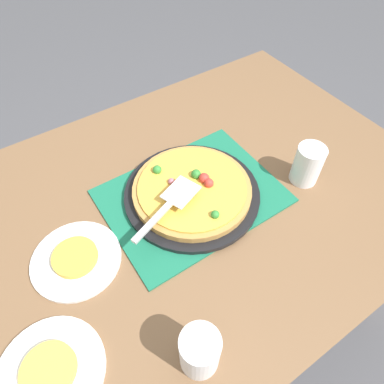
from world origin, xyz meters
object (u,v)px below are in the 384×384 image
object	(u,v)px
pizza	(192,189)
plate_far_right	(76,260)
plate_near_left	(51,372)
served_slice_left	(48,370)
cup_far	(308,165)
pizza_server	(170,204)
cup_near	(200,351)
pizza_pan	(192,194)
served_slice_right	(75,257)

from	to	relation	value
pizza	plate_far_right	distance (m)	0.35
pizza	plate_near_left	xyz separation A→B (m)	(0.49, 0.22, -0.03)
pizza	served_slice_left	distance (m)	0.53
plate_near_left	plate_far_right	size ratio (longest dim) A/B	1.00
cup_far	pizza_server	size ratio (longest dim) A/B	0.52
cup_near	cup_far	world-z (taller)	same
pizza_pan	plate_far_right	world-z (taller)	pizza_pan
served_slice_left	pizza_server	distance (m)	0.44
plate_far_right	served_slice_left	xyz separation A→B (m)	(0.14, 0.21, 0.01)
plate_near_left	cup_far	bearing A→B (deg)	-173.37
plate_near_left	cup_near	bearing A→B (deg)	150.89
pizza_pan	cup_far	size ratio (longest dim) A/B	3.17
plate_near_left	served_slice_left	world-z (taller)	served_slice_left
pizza_pan	cup_near	xyz separation A→B (m)	(0.22, 0.36, 0.05)
pizza	pizza_server	world-z (taller)	pizza_server
plate_far_right	pizza_server	xyz separation A→B (m)	(-0.26, 0.02, 0.07)
cup_near	pizza_server	distance (m)	0.36
pizza_pan	cup_far	distance (m)	0.34
served_slice_right	cup_near	bearing A→B (deg)	109.33
cup_near	pizza	bearing A→B (deg)	-121.77
served_slice_left	pizza_server	world-z (taller)	pizza_server
pizza	pizza_server	xyz separation A→B (m)	(0.09, 0.03, 0.04)
pizza	plate_far_right	xyz separation A→B (m)	(0.35, 0.01, -0.03)
pizza	cup_near	world-z (taller)	cup_near
pizza_pan	plate_far_right	size ratio (longest dim) A/B	1.73
plate_near_left	pizza_server	distance (m)	0.44
pizza_server	pizza	bearing A→B (deg)	-159.24
plate_far_right	cup_near	size ratio (longest dim) A/B	1.83
served_slice_left	plate_far_right	bearing A→B (deg)	-123.46
plate_near_left	cup_far	world-z (taller)	cup_far
pizza_pan	plate_near_left	size ratio (longest dim) A/B	1.73
served_slice_left	cup_near	world-z (taller)	cup_near
plate_far_right	cup_far	xyz separation A→B (m)	(-0.66, 0.12, 0.06)
plate_far_right	pizza	bearing A→B (deg)	-178.34
cup_near	pizza_pan	bearing A→B (deg)	-121.73
cup_near	plate_near_left	bearing A→B (deg)	-29.11
served_slice_right	cup_near	size ratio (longest dim) A/B	0.92
served_slice_left	cup_far	distance (m)	0.80
plate_far_right	pizza_server	bearing A→B (deg)	174.51
pizza_pan	pizza	world-z (taller)	pizza
served_slice_right	pizza_pan	bearing A→B (deg)	-178.39
cup_far	pizza_server	bearing A→B (deg)	-12.74
served_slice_left	pizza_server	xyz separation A→B (m)	(-0.40, -0.18, 0.05)
pizza	served_slice_right	distance (m)	0.35
plate_far_right	served_slice_right	bearing A→B (deg)	-90.00
plate_near_left	cup_far	distance (m)	0.80
plate_far_right	served_slice_left	size ratio (longest dim) A/B	2.00
served_slice_right	pizza_server	xyz separation A→B (m)	(-0.26, 0.02, 0.05)
plate_near_left	served_slice_right	bearing A→B (deg)	-123.46
served_slice_left	cup_near	bearing A→B (deg)	150.89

